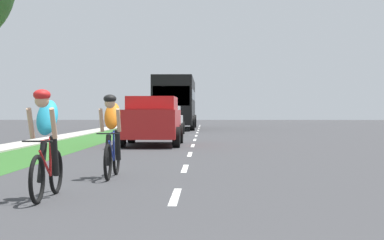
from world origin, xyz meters
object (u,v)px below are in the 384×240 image
Objects in this scene: cyclist_lead at (46,143)px; sedan_white at (165,120)px; cyclist_trailing at (112,135)px; bus_black at (176,101)px; suv_red at (153,120)px.

cyclist_lead is 0.40× the size of sedan_white.
cyclist_lead and cyclist_trailing have the same top height.
cyclist_trailing is 30.66m from bus_black.
cyclist_trailing is at bearing -89.49° from bus_black.
sedan_white is (0.18, 22.97, -0.04)m from cyclist_lead.
bus_black is at bearing 89.57° from cyclist_lead.
bus_black is (-0.27, 30.64, 1.17)m from cyclist_trailing.
bus_black is (0.07, 10.42, 1.21)m from sedan_white.
cyclist_trailing is 0.15× the size of bus_black.
suv_red is at bearing -89.70° from bus_black.
bus_black is at bearing 89.61° from sedan_white.
bus_black is at bearing 90.51° from cyclist_trailing.
cyclist_trailing is at bearing -89.03° from sedan_white.
suv_red is 19.92m from bus_black.
bus_black is (0.25, 33.39, 1.17)m from cyclist_lead.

